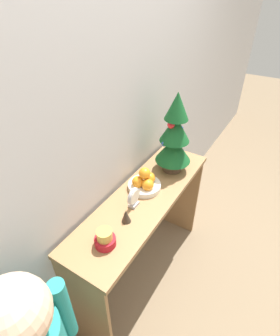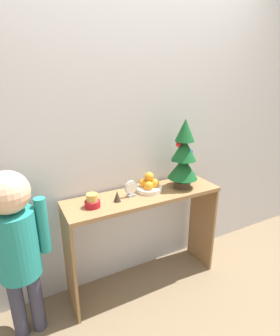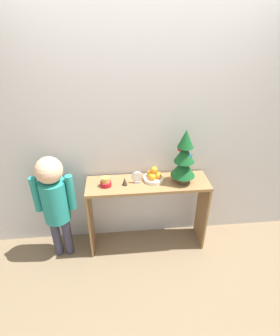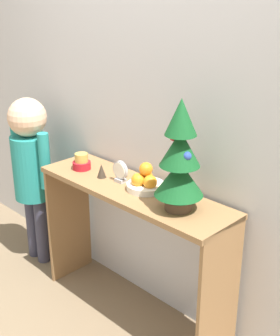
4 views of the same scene
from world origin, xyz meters
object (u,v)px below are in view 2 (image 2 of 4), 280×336
Objects in this scene: mini_tree at (184,156)px; child_figure at (15,238)px; singing_bowl at (92,201)px; desk_clock at (131,189)px; fruit_bowl at (149,185)px; figurine at (117,196)px.

mini_tree reaches higher than child_figure.
child_figure is at bearing -175.54° from singing_bowl.
mini_tree reaches higher than singing_bowl.
child_figure is (-0.81, -0.07, -0.14)m from desk_clock.
fruit_bowl is 0.30m from figurine.
fruit_bowl is 1.67× the size of desk_clock.
fruit_bowl is 0.17m from desk_clock.
figurine is (-0.29, -0.06, -0.01)m from fruit_bowl.
desk_clock is 0.11× the size of child_figure.
fruit_bowl is 2.57× the size of figurine.
fruit_bowl is at bearing 6.68° from singing_bowl.
mini_tree reaches higher than desk_clock.
child_figure is at bearing -175.24° from desk_clock.
mini_tree is at bearing 1.81° from child_figure.
singing_bowl reaches higher than figurine.
singing_bowl is 0.87× the size of desk_clock.
singing_bowl is (-0.75, -0.00, -0.22)m from mini_tree.
mini_tree is 0.49m from desk_clock.
singing_bowl is at bearing 179.47° from figurine.
mini_tree is 0.61m from figurine.
figurine is at bearing 3.12° from child_figure.
fruit_bowl is at bearing 168.84° from mini_tree.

